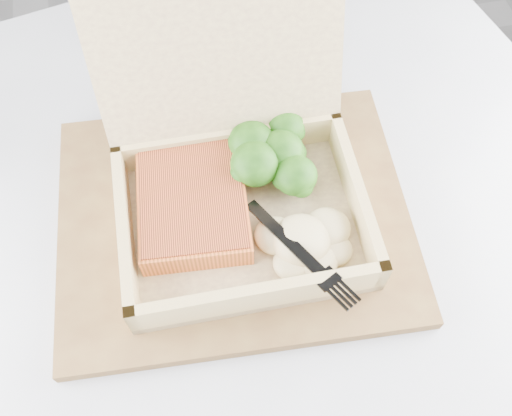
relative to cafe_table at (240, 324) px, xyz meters
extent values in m
cylinder|color=black|center=(0.00, 0.00, -0.54)|extent=(0.47, 0.47, 0.02)
cylinder|color=black|center=(0.00, 0.00, -0.20)|extent=(0.09, 0.09, 0.72)
cube|color=#ADB1B8|center=(0.00, 0.00, 0.18)|extent=(1.02, 1.02, 0.03)
cube|color=brown|center=(0.01, 0.04, 0.20)|extent=(0.37, 0.30, 0.01)
cube|color=tan|center=(0.01, 0.03, 0.21)|extent=(0.23, 0.18, 0.01)
cube|color=tan|center=(-0.10, 0.03, 0.23)|extent=(0.01, 0.18, 0.05)
cube|color=tan|center=(0.12, 0.03, 0.23)|extent=(0.01, 0.18, 0.05)
cube|color=tan|center=(0.01, -0.06, 0.23)|extent=(0.23, 0.02, 0.05)
cube|color=tan|center=(0.02, 0.11, 0.23)|extent=(0.23, 0.02, 0.05)
cube|color=tan|center=(0.02, 0.15, 0.33)|extent=(0.23, 0.07, 0.17)
cube|color=orange|center=(-0.03, 0.05, 0.23)|extent=(0.11, 0.14, 0.03)
ellipsoid|color=beige|center=(0.06, -0.01, 0.23)|extent=(0.09, 0.08, 0.03)
cube|color=black|center=(0.02, 0.04, 0.25)|extent=(0.05, 0.09, 0.02)
cube|color=black|center=(0.05, -0.03, 0.25)|extent=(0.04, 0.05, 0.01)
cube|color=white|center=(-0.01, 0.25, 0.19)|extent=(0.10, 0.15, 0.00)
camera|label=1|loc=(-0.03, -0.23, 0.71)|focal=40.00mm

